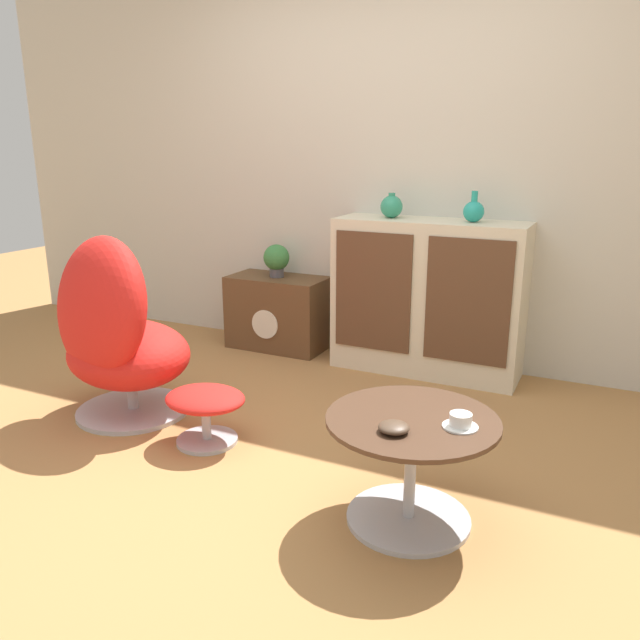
# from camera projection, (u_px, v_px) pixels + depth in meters

# --- Properties ---
(ground_plane) EXTENTS (12.00, 12.00, 0.00)m
(ground_plane) POSITION_uv_depth(u_px,v_px,m) (255.00, 462.00, 2.83)
(ground_plane) COLOR #A87542
(wall_back) EXTENTS (6.40, 0.06, 2.60)m
(wall_back) POSITION_uv_depth(u_px,v_px,m) (392.00, 160.00, 3.97)
(wall_back) COLOR beige
(wall_back) RESTS_ON ground_plane
(sideboard) EXTENTS (1.16, 0.40, 0.96)m
(sideboard) POSITION_uv_depth(u_px,v_px,m) (428.00, 298.00, 3.86)
(sideboard) COLOR beige
(sideboard) RESTS_ON ground_plane
(tv_console) EXTENTS (0.68, 0.37, 0.51)m
(tv_console) POSITION_uv_depth(u_px,v_px,m) (278.00, 312.00, 4.39)
(tv_console) COLOR brown
(tv_console) RESTS_ON ground_plane
(egg_chair) EXTENTS (0.88, 0.84, 0.99)m
(egg_chair) POSITION_uv_depth(u_px,v_px,m) (115.00, 333.00, 3.20)
(egg_chair) COLOR #B7B7BC
(egg_chair) RESTS_ON ground_plane
(ottoman) EXTENTS (0.40, 0.34, 0.27)m
(ottoman) POSITION_uv_depth(u_px,v_px,m) (205.00, 405.00, 2.97)
(ottoman) COLOR #B7B7BC
(ottoman) RESTS_ON ground_plane
(coffee_table) EXTENTS (0.64, 0.64, 0.43)m
(coffee_table) POSITION_uv_depth(u_px,v_px,m) (411.00, 459.00, 2.33)
(coffee_table) COLOR #B7B7BC
(coffee_table) RESTS_ON ground_plane
(vase_leftmost) EXTENTS (0.14, 0.14, 0.15)m
(vase_leftmost) POSITION_uv_depth(u_px,v_px,m) (392.00, 207.00, 3.82)
(vase_leftmost) COLOR #2D8E6B
(vase_leftmost) RESTS_ON sideboard
(vase_inner_left) EXTENTS (0.12, 0.12, 0.18)m
(vase_inner_left) POSITION_uv_depth(u_px,v_px,m) (474.00, 211.00, 3.61)
(vase_inner_left) COLOR teal
(vase_inner_left) RESTS_ON sideboard
(potted_plant) EXTENTS (0.18, 0.18, 0.23)m
(potted_plant) POSITION_uv_depth(u_px,v_px,m) (276.00, 259.00, 4.28)
(potted_plant) COLOR #4C4C51
(potted_plant) RESTS_ON tv_console
(teacup) EXTENTS (0.13, 0.13, 0.05)m
(teacup) POSITION_uv_depth(u_px,v_px,m) (460.00, 422.00, 2.20)
(teacup) COLOR white
(teacup) RESTS_ON coffee_table
(bowl) EXTENTS (0.11, 0.11, 0.04)m
(bowl) POSITION_uv_depth(u_px,v_px,m) (394.00, 427.00, 2.16)
(bowl) COLOR #4C3828
(bowl) RESTS_ON coffee_table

